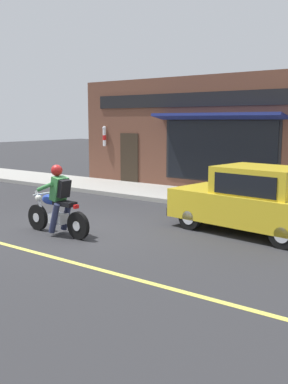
{
  "coord_description": "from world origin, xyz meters",
  "views": [
    {
      "loc": [
        -7.39,
        -7.49,
        2.6
      ],
      "look_at": [
        0.88,
        -1.26,
        0.95
      ],
      "focal_mm": 42.0,
      "sensor_mm": 36.0,
      "label": 1
    }
  ],
  "objects": [
    {
      "name": "car_hatchback",
      "position": [
        2.29,
        -3.36,
        0.77
      ],
      "size": [
        2.06,
        3.94,
        1.57
      ],
      "color": "black",
      "rests_on": "ground"
    },
    {
      "name": "ground_plane",
      "position": [
        0.0,
        0.0,
        0.0
      ],
      "size": [
        80.0,
        80.0,
        0.0
      ],
      "primitive_type": "plane",
      "color": "#2B2B2D"
    },
    {
      "name": "motorcycle_with_rider",
      "position": [
        -0.54,
        0.16,
        0.68
      ],
      "size": [
        0.56,
        2.02,
        1.62
      ],
      "color": "black",
      "rests_on": "ground"
    },
    {
      "name": "sidewalk_curb",
      "position": [
        5.5,
        3.0,
        0.07
      ],
      "size": [
        2.6,
        22.0,
        0.14
      ],
      "primitive_type": "cube",
      "color": "#9E9B93",
      "rests_on": "ground"
    },
    {
      "name": "storefront_building",
      "position": [
        7.03,
        1.12,
        2.11
      ],
      "size": [
        1.25,
        10.12,
        4.2
      ],
      "color": "brown",
      "rests_on": "ground"
    }
  ]
}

